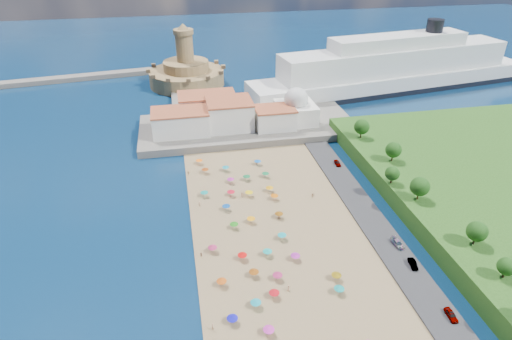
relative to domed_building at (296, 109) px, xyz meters
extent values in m
plane|color=#071938|center=(-30.00, -71.00, -8.97)|extent=(700.00, 700.00, 0.00)
cube|color=#59544C|center=(-20.00, 2.00, -7.47)|extent=(90.00, 36.00, 3.00)
cube|color=#59544C|center=(-42.00, 37.00, -7.77)|extent=(18.00, 70.00, 2.40)
cube|color=#59544C|center=(-140.00, 82.00, -7.67)|extent=(199.03, 34.77, 2.60)
cube|color=silver|center=(-48.00, -2.00, -1.47)|extent=(22.00, 14.00, 9.00)
cube|color=silver|center=(-28.00, 0.00, -0.47)|extent=(18.00, 16.00, 11.00)
cube|color=silver|center=(-10.00, -4.00, -1.97)|extent=(16.00, 12.00, 8.00)
cube|color=silver|center=(-36.00, 12.00, -0.97)|extent=(24.00, 14.00, 10.00)
cube|color=silver|center=(0.00, 0.00, -1.97)|extent=(16.00, 16.00, 8.00)
sphere|color=silver|center=(0.00, 0.00, 4.03)|extent=(10.00, 10.00, 10.00)
cylinder|color=silver|center=(0.00, 0.00, 7.83)|extent=(1.20, 1.20, 1.60)
cylinder|color=#9F794F|center=(-42.00, 67.00, -4.97)|extent=(40.00, 40.00, 8.00)
cylinder|color=#9F794F|center=(-42.00, 67.00, 1.53)|extent=(24.00, 24.00, 5.00)
cylinder|color=#9F794F|center=(-42.00, 67.00, 11.03)|extent=(9.00, 9.00, 14.00)
cylinder|color=#9F794F|center=(-42.00, 67.00, 19.23)|extent=(10.40, 10.40, 2.40)
cone|color=#9F794F|center=(-42.00, 67.00, 21.93)|extent=(6.00, 6.00, 3.00)
cube|color=black|center=(63.84, 39.10, -7.71)|extent=(159.26, 46.26, 2.54)
cube|color=silver|center=(63.84, 39.10, -4.28)|extent=(158.22, 45.72, 9.39)
cube|color=silver|center=(63.84, 39.10, 6.68)|extent=(126.63, 36.99, 12.52)
cube|color=silver|center=(63.84, 39.10, 16.07)|extent=(74.41, 25.19, 6.26)
cylinder|color=black|center=(84.49, 42.17, 22.33)|extent=(8.35, 8.35, 6.26)
cylinder|color=gray|center=(-23.82, -72.07, -7.72)|extent=(0.07, 0.07, 2.00)
cone|color=teal|center=(-23.82, -72.07, -6.82)|extent=(2.50, 2.50, 0.60)
cylinder|color=gray|center=(-43.12, -73.65, -7.72)|extent=(0.07, 0.07, 2.00)
cone|color=#A22251|center=(-43.12, -73.65, -6.82)|extent=(2.50, 2.50, 0.60)
cylinder|color=gray|center=(-34.48, -47.69, -7.72)|extent=(0.07, 0.07, 2.00)
cone|color=red|center=(-34.48, -47.69, -6.82)|extent=(2.50, 2.50, 0.60)
cylinder|color=gray|center=(-42.88, -46.43, -7.72)|extent=(0.07, 0.07, 2.00)
cone|color=#0E827A|center=(-42.88, -46.43, -6.82)|extent=(2.50, 2.50, 0.60)
cylinder|color=gray|center=(-34.12, -84.69, -7.72)|extent=(0.07, 0.07, 2.00)
cone|color=#84400C|center=(-34.12, -84.69, -6.82)|extent=(2.50, 2.50, 0.60)
cylinder|color=gray|center=(-37.04, -55.27, -7.72)|extent=(0.07, 0.07, 2.00)
cone|color=#0B4597|center=(-37.04, -55.27, -6.82)|extent=(2.50, 2.50, 0.60)
cylinder|color=gray|center=(-30.79, -92.32, -7.72)|extent=(0.07, 0.07, 2.00)
cone|color=#B60E17|center=(-30.79, -92.32, -6.82)|extent=(2.50, 2.50, 0.60)
cylinder|color=gray|center=(-36.02, -64.69, -7.72)|extent=(0.07, 0.07, 2.00)
cone|color=#208217|center=(-36.02, -64.69, -6.82)|extent=(2.50, 2.50, 0.60)
cylinder|color=gray|center=(-22.28, -62.20, -7.72)|extent=(0.07, 0.07, 2.00)
cone|color=brown|center=(-22.28, -62.20, -6.82)|extent=(2.50, 2.50, 0.60)
cylinder|color=gray|center=(-34.05, -31.51, -7.72)|extent=(0.07, 0.07, 2.00)
cone|color=#108194|center=(-34.05, -31.51, -6.82)|extent=(2.50, 2.50, 0.60)
cylinder|color=gray|center=(-30.80, -63.00, -7.72)|extent=(0.07, 0.07, 2.00)
cone|color=orange|center=(-30.80, -63.00, -6.82)|extent=(2.50, 2.50, 0.60)
cylinder|color=gray|center=(-41.27, -31.66, -7.72)|extent=(0.07, 0.07, 2.00)
cone|color=#8C360C|center=(-41.27, -31.66, -6.82)|extent=(2.50, 2.50, 0.60)
cylinder|color=gray|center=(-29.21, -77.90, -7.72)|extent=(0.07, 0.07, 2.00)
cone|color=#119B92|center=(-29.21, -77.90, -6.82)|extent=(2.50, 2.50, 0.60)
cylinder|color=gray|center=(-28.67, -86.89, -7.72)|extent=(0.07, 0.07, 2.00)
cone|color=#A32357|center=(-28.67, -86.89, -6.82)|extent=(2.50, 2.50, 0.60)
cylinder|color=gray|center=(-35.54, -94.39, -7.72)|extent=(0.07, 0.07, 2.00)
cone|color=teal|center=(-35.54, -94.39, -6.82)|extent=(2.50, 2.50, 0.60)
cylinder|color=gray|center=(-22.11, -29.31, -7.72)|extent=(0.07, 0.07, 2.00)
cone|color=blue|center=(-22.11, -29.31, -6.82)|extent=(2.50, 2.50, 0.60)
cylinder|color=gray|center=(-28.88, -49.04, -7.72)|extent=(0.07, 0.07, 2.00)
cone|color=yellow|center=(-28.88, -49.04, -6.82)|extent=(2.50, 2.50, 0.60)
cylinder|color=gray|center=(-21.36, -52.52, -7.72)|extent=(0.07, 0.07, 2.00)
cone|color=#D36109|center=(-21.36, -52.52, -6.82)|extent=(2.50, 2.50, 0.60)
cylinder|color=gray|center=(-15.55, -94.00, -7.72)|extent=(0.07, 0.07, 2.00)
cone|color=#0E8783|center=(-15.55, -94.00, -6.82)|extent=(2.50, 2.50, 0.60)
cylinder|color=gray|center=(-41.38, -97.80, -7.72)|extent=(0.07, 0.07, 2.00)
cone|color=#100DB4|center=(-41.38, -97.80, -6.82)|extent=(2.50, 2.50, 0.60)
cylinder|color=gray|center=(-33.50, -39.88, -7.72)|extent=(0.07, 0.07, 2.00)
cone|color=#B52692|center=(-33.50, -39.88, -6.82)|extent=(2.50, 2.50, 0.60)
cylinder|color=gray|center=(-21.87, -47.64, -7.72)|extent=(0.07, 0.07, 2.00)
cone|color=orange|center=(-21.87, -47.64, -6.82)|extent=(2.50, 2.50, 0.60)
cylinder|color=gray|center=(-42.28, -86.30, -7.72)|extent=(0.07, 0.07, 2.00)
cone|color=#BE4C0F|center=(-42.28, -86.30, -6.82)|extent=(2.50, 2.50, 0.60)
cylinder|color=gray|center=(-42.80, -24.67, -7.72)|extent=(0.07, 0.07, 2.00)
cone|color=#FD640B|center=(-42.80, -24.67, -6.82)|extent=(2.50, 2.50, 0.60)
cylinder|color=gray|center=(-14.62, -89.65, -7.72)|extent=(0.07, 0.07, 2.00)
cone|color=#7D610B|center=(-14.62, -89.65, -6.82)|extent=(2.50, 2.50, 0.60)
cylinder|color=gray|center=(-27.89, -39.10, -7.72)|extent=(0.07, 0.07, 2.00)
cone|color=#126634|center=(-27.89, -39.10, -6.82)|extent=(2.50, 2.50, 0.60)
cylinder|color=gray|center=(-22.51, -80.91, -7.72)|extent=(0.07, 0.07, 2.00)
cone|color=#A82498|center=(-22.51, -80.91, -6.82)|extent=(2.50, 2.50, 0.60)
cylinder|color=gray|center=(-34.28, -102.21, -7.72)|extent=(0.07, 0.07, 2.00)
cone|color=#C62AA1|center=(-34.28, -102.21, -6.82)|extent=(2.50, 2.50, 0.60)
cylinder|color=gray|center=(-21.19, -38.42, -7.72)|extent=(0.07, 0.07, 2.00)
cone|color=#136D3B|center=(-21.19, -38.42, -6.82)|extent=(2.50, 2.50, 0.60)
cylinder|color=gray|center=(-35.88, -78.09, -7.72)|extent=(0.07, 0.07, 2.00)
cone|color=#C40908|center=(-35.88, -78.09, -6.82)|extent=(2.50, 2.50, 0.60)
imported|color=tan|center=(-22.57, -29.19, -7.90)|extent=(1.22, 1.14, 1.65)
imported|color=tan|center=(-47.12, -31.83, -7.83)|extent=(1.14, 0.82, 1.80)
imported|color=tan|center=(-45.78, -98.75, -7.79)|extent=(0.47, 0.69, 1.86)
imported|color=tan|center=(-9.15, -53.59, -7.87)|extent=(1.66, 0.79, 1.72)
imported|color=tan|center=(-22.25, -62.53, -7.86)|extent=(0.67, 0.48, 1.73)
imported|color=tan|center=(-31.10, -49.08, -7.80)|extent=(0.96, 0.79, 1.85)
imported|color=tan|center=(-46.28, -74.94, -7.94)|extent=(0.96, 0.96, 1.57)
imported|color=tan|center=(-44.82, -51.51, -7.87)|extent=(1.26, 1.18, 1.70)
imported|color=tan|center=(-26.94, -90.86, -7.90)|extent=(0.84, 0.96, 1.65)
imported|color=gray|center=(6.00, -89.11, -7.58)|extent=(2.16, 4.42, 1.39)
imported|color=gray|center=(6.00, -80.95, -7.57)|extent=(2.47, 5.05, 1.41)
imported|color=gray|center=(6.00, -35.35, -7.56)|extent=(1.95, 4.29, 1.43)
imported|color=gray|center=(6.00, -105.74, -7.57)|extent=(1.96, 4.25, 1.41)
cylinder|color=#382314|center=(20.42, -101.69, -1.81)|extent=(0.50, 0.50, 2.32)
sphere|color=#14380F|center=(20.42, -101.69, 0.27)|extent=(4.17, 4.17, 4.17)
cylinder|color=#382314|center=(21.11, -89.89, -1.54)|extent=(0.50, 0.50, 2.87)
sphere|color=#14380F|center=(21.11, -89.89, 1.05)|extent=(5.17, 5.17, 5.17)
cylinder|color=#382314|center=(17.71, -68.50, -1.41)|extent=(0.50, 0.50, 3.13)
sphere|color=#14380F|center=(17.71, -68.50, 1.40)|extent=(5.63, 5.63, 5.63)
cylinder|color=#382314|center=(14.24, -58.68, -1.72)|extent=(0.50, 0.50, 2.51)
sphere|color=#14380F|center=(14.24, -58.68, 0.54)|extent=(4.52, 4.52, 4.52)
cylinder|color=#382314|center=(21.26, -45.22, -1.48)|extent=(0.50, 0.50, 3.00)
sphere|color=#14380F|center=(21.26, -45.22, 1.22)|extent=(5.39, 5.39, 5.39)
cylinder|color=#382314|center=(18.19, -25.88, -1.39)|extent=(0.50, 0.50, 3.18)
sphere|color=#14380F|center=(18.19, -25.88, 1.47)|extent=(5.72, 5.72, 5.72)
camera|label=1|loc=(-48.71, -161.79, 66.65)|focal=30.00mm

